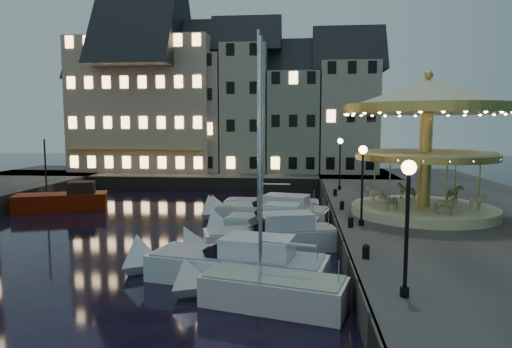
# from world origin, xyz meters

# --- Properties ---
(ground) EXTENTS (160.00, 160.00, 0.00)m
(ground) POSITION_xyz_m (0.00, 0.00, 0.00)
(ground) COLOR black
(ground) RESTS_ON ground
(quay_east) EXTENTS (16.00, 56.00, 1.30)m
(quay_east) POSITION_xyz_m (14.00, 6.00, 0.65)
(quay_east) COLOR #474442
(quay_east) RESTS_ON ground
(quay_north) EXTENTS (44.00, 12.00, 1.30)m
(quay_north) POSITION_xyz_m (-8.00, 28.00, 0.65)
(quay_north) COLOR #474442
(quay_north) RESTS_ON ground
(quaywall_e) EXTENTS (0.15, 44.00, 1.30)m
(quaywall_e) POSITION_xyz_m (6.00, 6.00, 0.65)
(quaywall_e) COLOR #47423A
(quaywall_e) RESTS_ON ground
(quaywall_n) EXTENTS (48.00, 0.15, 1.30)m
(quaywall_n) POSITION_xyz_m (-6.00, 22.00, 0.65)
(quaywall_n) COLOR #47423A
(quaywall_n) RESTS_ON ground
(streetlamp_a) EXTENTS (0.44, 0.44, 4.17)m
(streetlamp_a) POSITION_xyz_m (7.20, -9.00, 4.02)
(streetlamp_a) COLOR black
(streetlamp_a) RESTS_ON quay_east
(streetlamp_b) EXTENTS (0.44, 0.44, 4.17)m
(streetlamp_b) POSITION_xyz_m (7.20, 1.00, 4.02)
(streetlamp_b) COLOR black
(streetlamp_b) RESTS_ON quay_east
(streetlamp_c) EXTENTS (0.44, 0.44, 4.17)m
(streetlamp_c) POSITION_xyz_m (7.20, 14.50, 4.02)
(streetlamp_c) COLOR black
(streetlamp_c) RESTS_ON quay_east
(bollard_a) EXTENTS (0.30, 0.30, 0.57)m
(bollard_a) POSITION_xyz_m (6.60, -5.00, 1.60)
(bollard_a) COLOR black
(bollard_a) RESTS_ON quay_east
(bollard_b) EXTENTS (0.30, 0.30, 0.57)m
(bollard_b) POSITION_xyz_m (6.60, 0.50, 1.60)
(bollard_b) COLOR black
(bollard_b) RESTS_ON quay_east
(bollard_c) EXTENTS (0.30, 0.30, 0.57)m
(bollard_c) POSITION_xyz_m (6.60, 5.50, 1.60)
(bollard_c) COLOR black
(bollard_c) RESTS_ON quay_east
(bollard_d) EXTENTS (0.30, 0.30, 0.57)m
(bollard_d) POSITION_xyz_m (6.60, 11.00, 1.60)
(bollard_d) COLOR black
(bollard_d) RESTS_ON quay_east
(townhouse_na) EXTENTS (5.50, 8.00, 12.80)m
(townhouse_na) POSITION_xyz_m (-19.50, 30.00, 7.78)
(townhouse_na) COLOR gray
(townhouse_na) RESTS_ON quay_north
(townhouse_nb) EXTENTS (6.16, 8.00, 13.80)m
(townhouse_nb) POSITION_xyz_m (-14.05, 30.00, 8.28)
(townhouse_nb) COLOR gray
(townhouse_nb) RESTS_ON quay_north
(townhouse_nc) EXTENTS (6.82, 8.00, 14.80)m
(townhouse_nc) POSITION_xyz_m (-8.00, 30.00, 8.78)
(townhouse_nc) COLOR #B89C90
(townhouse_nc) RESTS_ON quay_north
(townhouse_nd) EXTENTS (5.50, 8.00, 15.80)m
(townhouse_nd) POSITION_xyz_m (-2.25, 30.00, 9.28)
(townhouse_nd) COLOR #ABA58B
(townhouse_nd) RESTS_ON quay_north
(townhouse_ne) EXTENTS (6.16, 8.00, 12.80)m
(townhouse_ne) POSITION_xyz_m (3.20, 30.00, 7.78)
(townhouse_ne) COLOR gray
(townhouse_ne) RESTS_ON quay_north
(townhouse_nf) EXTENTS (6.82, 8.00, 13.80)m
(townhouse_nf) POSITION_xyz_m (9.25, 30.00, 8.28)
(townhouse_nf) COLOR #A69E8B
(townhouse_nf) RESTS_ON quay_north
(hotel_corner) EXTENTS (17.60, 9.00, 16.80)m
(hotel_corner) POSITION_xyz_m (-14.00, 30.00, 9.78)
(hotel_corner) COLOR #D0B095
(hotel_corner) RESTS_ON quay_north
(motorboat_a) EXTENTS (6.25, 3.35, 10.28)m
(motorboat_a) POSITION_xyz_m (2.55, -6.87, 0.54)
(motorboat_a) COLOR silver
(motorboat_a) RESTS_ON ground
(motorboat_b) EXTENTS (8.55, 4.00, 2.15)m
(motorboat_b) POSITION_xyz_m (1.03, -4.36, 0.64)
(motorboat_b) COLOR silver
(motorboat_b) RESTS_ON ground
(motorboat_c) EXTENTS (7.98, 4.01, 10.64)m
(motorboat_c) POSITION_xyz_m (2.14, 0.35, 0.68)
(motorboat_c) COLOR silver
(motorboat_c) RESTS_ON ground
(motorboat_d) EXTENTS (6.47, 2.84, 2.15)m
(motorboat_d) POSITION_xyz_m (1.95, 3.61, 0.63)
(motorboat_d) COLOR silver
(motorboat_d) RESTS_ON ground
(motorboat_e) EXTENTS (8.53, 4.36, 2.15)m
(motorboat_e) POSITION_xyz_m (1.85, 7.24, 0.64)
(motorboat_e) COLOR silver
(motorboat_e) RESTS_ON ground
(motorboat_f) EXTENTS (7.81, 2.19, 10.37)m
(motorboat_f) POSITION_xyz_m (1.39, 9.74, 0.53)
(motorboat_f) COLOR silver
(motorboat_f) RESTS_ON ground
(red_fishing_boat) EXTENTS (7.02, 4.38, 5.69)m
(red_fishing_boat) POSITION_xyz_m (-14.10, 10.21, 0.68)
(red_fishing_boat) COLOR #6E1200
(red_fishing_boat) RESTS_ON ground
(carousel) EXTENTS (9.47, 9.47, 8.29)m
(carousel) POSITION_xyz_m (11.21, 4.36, 6.76)
(carousel) COLOR beige
(carousel) RESTS_ON quay_east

